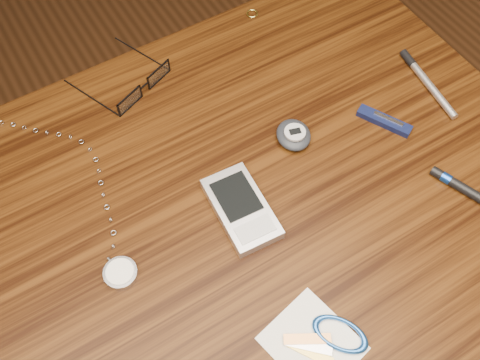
{
  "coord_description": "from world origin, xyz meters",
  "views": [
    {
      "loc": [
        -0.14,
        -0.3,
        1.4
      ],
      "look_at": [
        0.06,
        0.03,
        0.76
      ],
      "focal_mm": 40.0,
      "sensor_mm": 36.0,
      "label": 1
    }
  ],
  "objects_px": {
    "eyeglasses": "(141,86)",
    "notepad_keys": "(327,339)",
    "pocket_watch": "(117,264)",
    "pocket_knife": "(384,121)",
    "pda_phone": "(241,208)",
    "pedometer": "(294,135)",
    "desk": "(219,251)",
    "silver_pen": "(424,78)"
  },
  "relations": [
    {
      "from": "eyeglasses",
      "to": "notepad_keys",
      "type": "xyz_separation_m",
      "value": [
        0.02,
        -0.47,
        -0.01
      ]
    },
    {
      "from": "eyeglasses",
      "to": "pocket_watch",
      "type": "height_order",
      "value": "eyeglasses"
    },
    {
      "from": "pocket_knife",
      "to": "pocket_watch",
      "type": "bearing_deg",
      "value": -179.74
    },
    {
      "from": "pda_phone",
      "to": "notepad_keys",
      "type": "relative_size",
      "value": 0.99
    },
    {
      "from": "pocket_watch",
      "to": "pedometer",
      "type": "bearing_deg",
      "value": 9.03
    },
    {
      "from": "desk",
      "to": "pedometer",
      "type": "bearing_deg",
      "value": 19.87
    },
    {
      "from": "eyeglasses",
      "to": "silver_pen",
      "type": "xyz_separation_m",
      "value": [
        0.39,
        -0.22,
        -0.01
      ]
    },
    {
      "from": "eyeglasses",
      "to": "pda_phone",
      "type": "height_order",
      "value": "eyeglasses"
    },
    {
      "from": "notepad_keys",
      "to": "silver_pen",
      "type": "xyz_separation_m",
      "value": [
        0.38,
        0.25,
        0.0
      ]
    },
    {
      "from": "notepad_keys",
      "to": "pocket_watch",
      "type": "bearing_deg",
      "value": 129.0
    },
    {
      "from": "pedometer",
      "to": "pda_phone",
      "type": "bearing_deg",
      "value": -153.74
    },
    {
      "from": "eyeglasses",
      "to": "pedometer",
      "type": "distance_m",
      "value": 0.25
    },
    {
      "from": "eyeglasses",
      "to": "pda_phone",
      "type": "relative_size",
      "value": 1.23
    },
    {
      "from": "desk",
      "to": "pocket_watch",
      "type": "xyz_separation_m",
      "value": [
        -0.14,
        0.01,
        0.11
      ]
    },
    {
      "from": "eyeglasses",
      "to": "pedometer",
      "type": "relative_size",
      "value": 2.25
    },
    {
      "from": "notepad_keys",
      "to": "pocket_knife",
      "type": "bearing_deg",
      "value": 39.4
    },
    {
      "from": "pedometer",
      "to": "pocket_watch",
      "type": "bearing_deg",
      "value": -170.97
    },
    {
      "from": "eyeglasses",
      "to": "silver_pen",
      "type": "bearing_deg",
      "value": -28.62
    },
    {
      "from": "pda_phone",
      "to": "notepad_keys",
      "type": "distance_m",
      "value": 0.2
    },
    {
      "from": "pocket_watch",
      "to": "silver_pen",
      "type": "height_order",
      "value": "same"
    },
    {
      "from": "pda_phone",
      "to": "silver_pen",
      "type": "height_order",
      "value": "pda_phone"
    },
    {
      "from": "pda_phone",
      "to": "eyeglasses",
      "type": "bearing_deg",
      "value": 94.69
    },
    {
      "from": "pocket_watch",
      "to": "pda_phone",
      "type": "relative_size",
      "value": 2.65
    },
    {
      "from": "pedometer",
      "to": "notepad_keys",
      "type": "relative_size",
      "value": 0.55
    },
    {
      "from": "pedometer",
      "to": "pocket_knife",
      "type": "xyz_separation_m",
      "value": [
        0.13,
        -0.05,
        -0.01
      ]
    },
    {
      "from": "desk",
      "to": "pda_phone",
      "type": "bearing_deg",
      "value": -6.36
    },
    {
      "from": "notepad_keys",
      "to": "silver_pen",
      "type": "bearing_deg",
      "value": 34.0
    },
    {
      "from": "pocket_watch",
      "to": "silver_pen",
      "type": "distance_m",
      "value": 0.55
    },
    {
      "from": "desk",
      "to": "pocket_knife",
      "type": "xyz_separation_m",
      "value": [
        0.3,
        0.01,
        0.11
      ]
    },
    {
      "from": "pedometer",
      "to": "eyeglasses",
      "type": "bearing_deg",
      "value": 126.93
    },
    {
      "from": "eyeglasses",
      "to": "pocket_knife",
      "type": "bearing_deg",
      "value": -41.01
    },
    {
      "from": "eyeglasses",
      "to": "notepad_keys",
      "type": "bearing_deg",
      "value": -87.7
    },
    {
      "from": "eyeglasses",
      "to": "pocket_watch",
      "type": "relative_size",
      "value": 0.47
    },
    {
      "from": "eyeglasses",
      "to": "pedometer",
      "type": "xyz_separation_m",
      "value": [
        0.15,
        -0.2,
        -0.0
      ]
    },
    {
      "from": "pocket_knife",
      "to": "silver_pen",
      "type": "xyz_separation_m",
      "value": [
        0.11,
        0.03,
        0.0
      ]
    },
    {
      "from": "pocket_knife",
      "to": "silver_pen",
      "type": "relative_size",
      "value": 0.57
    },
    {
      "from": "pda_phone",
      "to": "desk",
      "type": "bearing_deg",
      "value": 173.64
    },
    {
      "from": "pda_phone",
      "to": "pocket_knife",
      "type": "bearing_deg",
      "value": 3.67
    },
    {
      "from": "desk",
      "to": "eyeglasses",
      "type": "height_order",
      "value": "eyeglasses"
    },
    {
      "from": "pocket_watch",
      "to": "silver_pen",
      "type": "bearing_deg",
      "value": 3.7
    },
    {
      "from": "pocket_watch",
      "to": "notepad_keys",
      "type": "height_order",
      "value": "pocket_watch"
    },
    {
      "from": "pedometer",
      "to": "pocket_knife",
      "type": "relative_size",
      "value": 0.85
    }
  ]
}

